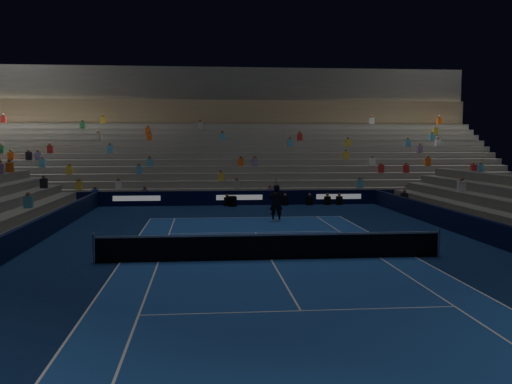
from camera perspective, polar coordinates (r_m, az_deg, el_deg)
name	(u,v)px	position (r m, az deg, el deg)	size (l,w,h in m)	color
ground	(271,260)	(21.03, 1.53, -6.86)	(90.00, 90.00, 0.00)	#0B1E47
court_surface	(271,260)	(21.03, 1.53, -6.85)	(10.97, 23.77, 0.01)	#1B4595
sponsor_barrier_far	(239,198)	(39.20, -1.70, -0.60)	(44.00, 0.25, 1.00)	black
grandstand_main	(232,154)	(48.40, -2.42, 3.88)	(44.00, 15.20, 11.20)	slate
tennis_net	(271,246)	(20.93, 1.53, -5.51)	(12.90, 0.10, 1.10)	#B2B2B7
tennis_player	(276,203)	(31.02, 2.03, -1.12)	(0.74, 0.49, 2.04)	black
broadcast_camera	(232,201)	(38.46, -2.45, -0.93)	(0.65, 1.05, 0.69)	black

